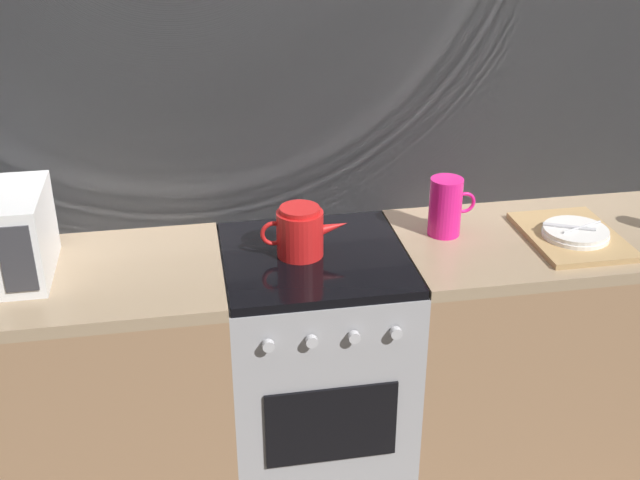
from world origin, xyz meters
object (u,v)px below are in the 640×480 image
object	(u,v)px
pitcher	(446,207)
dish_pile	(573,235)
stove_unit	(315,369)
kettle	(300,232)

from	to	relation	value
pitcher	dish_pile	bearing A→B (deg)	-16.59
pitcher	dish_pile	world-z (taller)	pitcher
stove_unit	kettle	world-z (taller)	kettle
stove_unit	kettle	bearing A→B (deg)	168.85
kettle	dish_pile	size ratio (longest dim) A/B	0.71
stove_unit	pitcher	xyz separation A→B (m)	(0.46, 0.08, 0.55)
kettle	stove_unit	bearing A→B (deg)	-11.15
stove_unit	pitcher	bearing A→B (deg)	9.31
kettle	pitcher	bearing A→B (deg)	7.50
stove_unit	dish_pile	bearing A→B (deg)	-3.08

